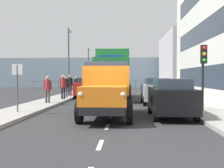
% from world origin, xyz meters
% --- Properties ---
extents(ground_plane, '(80.00, 80.00, 0.00)m').
position_xyz_m(ground_plane, '(0.00, -11.20, 0.00)').
color(ground_plane, '#2D2D30').
extents(sidewalk_left, '(2.11, 42.63, 0.15)m').
position_xyz_m(sidewalk_left, '(-4.66, -11.20, 0.07)').
color(sidewalk_left, '#9E9993').
rests_on(sidewalk_left, ground_plane).
extents(sidewalk_right, '(2.11, 42.63, 0.15)m').
position_xyz_m(sidewalk_right, '(4.66, -11.20, 0.07)').
color(sidewalk_right, '#9E9993').
rests_on(sidewalk_right, ground_plane).
extents(road_centreline_markings, '(0.12, 37.18, 0.01)m').
position_xyz_m(road_centreline_markings, '(0.00, -9.80, 0.00)').
color(road_centreline_markings, silver).
rests_on(road_centreline_markings, ground_plane).
extents(building_far_block, '(6.64, 13.12, 7.40)m').
position_xyz_m(building_far_block, '(-9.04, -26.62, 3.70)').
color(building_far_block, '#B7B2B7').
rests_on(building_far_block, ground_plane).
extents(sea_horizon, '(80.00, 0.80, 5.00)m').
position_xyz_m(sea_horizon, '(0.00, -35.52, 2.50)').
color(sea_horizon, gray).
rests_on(sea_horizon, ground_plane).
extents(seawall_railing, '(28.08, 0.08, 1.20)m').
position_xyz_m(seawall_railing, '(-0.00, -31.92, 0.92)').
color(seawall_railing, '#4C5156').
rests_on(seawall_railing, ground_plane).
extents(truck_vintage_orange, '(2.17, 5.64, 2.43)m').
position_xyz_m(truck_vintage_orange, '(0.16, -1.27, 1.18)').
color(truck_vintage_orange, black).
rests_on(truck_vintage_orange, ground_plane).
extents(lorry_cargo_green, '(2.58, 8.20, 3.87)m').
position_xyz_m(lorry_cargo_green, '(0.38, -11.52, 2.08)').
color(lorry_cargo_green, '#1E7033').
rests_on(lorry_cargo_green, ground_plane).
extents(car_black_kerbside_near, '(1.82, 4.03, 1.72)m').
position_xyz_m(car_black_kerbside_near, '(-2.66, -1.78, 0.89)').
color(car_black_kerbside_near, black).
rests_on(car_black_kerbside_near, ground_plane).
extents(car_silver_kerbside_1, '(1.90, 3.95, 1.72)m').
position_xyz_m(car_silver_kerbside_1, '(-2.66, -7.72, 0.89)').
color(car_silver_kerbside_1, '#B7BABF').
rests_on(car_silver_kerbside_1, ground_plane).
extents(car_red_oppositeside_0, '(1.89, 4.15, 1.72)m').
position_xyz_m(car_red_oppositeside_0, '(2.66, -12.90, 0.90)').
color(car_red_oppositeside_0, '#B21E1E').
rests_on(car_red_oppositeside_0, ground_plane).
extents(car_maroon_oppositeside_1, '(1.86, 4.32, 1.72)m').
position_xyz_m(car_maroon_oppositeside_1, '(2.66, -18.49, 0.90)').
color(car_maroon_oppositeside_1, maroon).
rests_on(car_maroon_oppositeside_1, ground_plane).
extents(pedestrian_couple_b, '(0.53, 0.34, 1.69)m').
position_xyz_m(pedestrian_couple_b, '(4.32, -6.60, 1.14)').
color(pedestrian_couple_b, '#4C473D').
rests_on(pedestrian_couple_b, sidewalk_right).
extents(pedestrian_by_lamp, '(0.53, 0.34, 1.79)m').
position_xyz_m(pedestrian_by_lamp, '(4.03, -9.59, 1.21)').
color(pedestrian_by_lamp, black).
rests_on(pedestrian_by_lamp, sidewalk_right).
extents(pedestrian_couple_a, '(0.53, 0.34, 1.67)m').
position_xyz_m(pedestrian_couple_a, '(4.27, -11.46, 1.13)').
color(pedestrian_couple_a, '#383342').
rests_on(pedestrian_couple_a, sidewalk_right).
extents(pedestrian_with_bag, '(0.53, 0.34, 1.81)m').
position_xyz_m(pedestrian_with_bag, '(4.30, -13.26, 1.22)').
color(pedestrian_with_bag, black).
rests_on(pedestrian_with_bag, sidewalk_right).
extents(pedestrian_strolling, '(0.53, 0.34, 1.69)m').
position_xyz_m(pedestrian_strolling, '(4.04, -15.09, 1.14)').
color(pedestrian_strolling, black).
rests_on(pedestrian_strolling, sidewalk_right).
extents(traffic_light_near, '(0.28, 0.41, 3.20)m').
position_xyz_m(traffic_light_near, '(-4.44, -3.15, 2.47)').
color(traffic_light_near, black).
rests_on(traffic_light_near, sidewalk_left).
extents(lamp_post_promenade, '(0.32, 1.14, 6.13)m').
position_xyz_m(lamp_post_promenade, '(4.66, -14.66, 3.83)').
color(lamp_post_promenade, '#59595B').
rests_on(lamp_post_promenade, sidewalk_right).
extents(lamp_post_far, '(0.32, 1.14, 5.54)m').
position_xyz_m(lamp_post_far, '(4.47, -26.35, 3.51)').
color(lamp_post_far, '#59595B').
rests_on(lamp_post_far, sidewalk_right).
extents(street_sign, '(0.50, 0.07, 2.25)m').
position_xyz_m(street_sign, '(4.45, -2.14, 1.68)').
color(street_sign, '#4C4C4C').
rests_on(street_sign, sidewalk_right).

